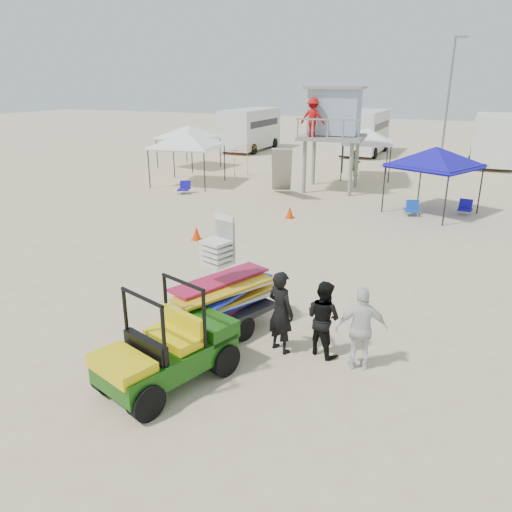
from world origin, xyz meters
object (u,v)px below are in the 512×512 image
at_px(lifeguard_tower, 332,115).
at_px(canopy_blue, 436,150).
at_px(surf_trailer, 223,291).
at_px(utility_cart, 164,341).
at_px(man_left, 281,312).

xyz_separation_m(lifeguard_tower, canopy_blue, (5.38, -3.04, -1.07)).
bearing_deg(surf_trailer, utility_cart, -90.14).
bearing_deg(utility_cart, surf_trailer, 89.86).
distance_m(utility_cart, surf_trailer, 2.34).
bearing_deg(man_left, lifeguard_tower, -54.55).
bearing_deg(man_left, surf_trailer, 11.63).
bearing_deg(lifeguard_tower, utility_cart, -83.28).
distance_m(man_left, lifeguard_tower, 17.23).
distance_m(surf_trailer, man_left, 1.55).
xyz_separation_m(man_left, lifeguard_tower, (-3.71, 16.58, 2.87)).
bearing_deg(lifeguard_tower, man_left, -77.38).
xyz_separation_m(man_left, canopy_blue, (1.66, 13.54, 1.80)).
height_order(surf_trailer, lifeguard_tower, lifeguard_tower).
distance_m(utility_cart, lifeguard_tower, 18.96).
relative_size(surf_trailer, canopy_blue, 0.69).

